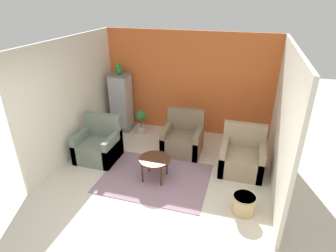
{
  "coord_description": "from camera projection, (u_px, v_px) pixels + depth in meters",
  "views": [
    {
      "loc": [
        1.47,
        -3.2,
        3.36
      ],
      "look_at": [
        0.0,
        1.75,
        0.9
      ],
      "focal_mm": 30.0,
      "sensor_mm": 36.0,
      "label": 1
    }
  ],
  "objects": [
    {
      "name": "wall_back_accent",
      "position": [
        188.0,
        83.0,
        7.1
      ],
      "size": [
        4.36,
        0.06,
        2.57
      ],
      "color": "orange",
      "rests_on": "ground_plane"
    },
    {
      "name": "wall_left",
      "position": [
        73.0,
        98.0,
        6.11
      ],
      "size": [
        0.06,
        3.51,
        2.57
      ],
      "color": "silver",
      "rests_on": "ground_plane"
    },
    {
      "name": "potted_plant",
      "position": [
        141.0,
        120.0,
        7.25
      ],
      "size": [
        0.3,
        0.27,
        0.64
      ],
      "color": "beige",
      "rests_on": "ground_plane"
    },
    {
      "name": "wall_right",
      "position": [
        283.0,
        121.0,
        5.01
      ],
      "size": [
        0.06,
        3.51,
        2.57
      ],
      "color": "silver",
      "rests_on": "ground_plane"
    },
    {
      "name": "area_rug",
      "position": [
        155.0,
        178.0,
        5.61
      ],
      "size": [
        2.1,
        1.57,
        0.01
      ],
      "color": "gray",
      "rests_on": "ground_plane"
    },
    {
      "name": "armchair_right",
      "position": [
        242.0,
        158.0,
        5.73
      ],
      "size": [
        0.86,
        0.78,
        0.96
      ],
      "color": "#9E896B",
      "rests_on": "ground_plane"
    },
    {
      "name": "parrot",
      "position": [
        119.0,
        69.0,
        7.03
      ],
      "size": [
        0.14,
        0.25,
        0.29
      ],
      "color": "#1E842D",
      "rests_on": "birdcage"
    },
    {
      "name": "birdcage",
      "position": [
        121.0,
        103.0,
        7.41
      ],
      "size": [
        0.57,
        0.57,
        1.49
      ],
      "color": "slate",
      "rests_on": "ground_plane"
    },
    {
      "name": "ground_plane",
      "position": [
        138.0,
        220.0,
        4.59
      ],
      "size": [
        20.0,
        20.0,
        0.0
      ],
      "primitive_type": "plane",
      "color": "beige",
      "rests_on": "ground"
    },
    {
      "name": "coffee_table",
      "position": [
        155.0,
        161.0,
        5.43
      ],
      "size": [
        0.61,
        0.61,
        0.46
      ],
      "color": "#472819",
      "rests_on": "ground_plane"
    },
    {
      "name": "wicker_basket",
      "position": [
        244.0,
        204.0,
        4.68
      ],
      "size": [
        0.38,
        0.38,
        0.33
      ],
      "color": "tan",
      "rests_on": "ground_plane"
    },
    {
      "name": "armchair_left",
      "position": [
        99.0,
        146.0,
        6.17
      ],
      "size": [
        0.86,
        0.78,
        0.96
      ],
      "color": "slate",
      "rests_on": "ground_plane"
    },
    {
      "name": "armchair_middle",
      "position": [
        183.0,
        139.0,
        6.45
      ],
      "size": [
        0.86,
        0.78,
        0.96
      ],
      "color": "#7A664C",
      "rests_on": "ground_plane"
    }
  ]
}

